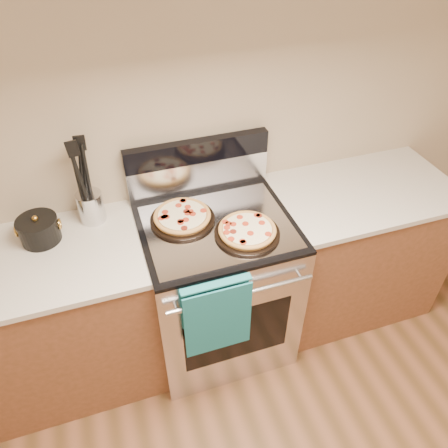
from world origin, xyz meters
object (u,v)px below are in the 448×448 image
object	(u,v)px
saucepan	(39,231)
pepperoni_pizza_back	(182,217)
utensil_crock	(91,207)
range_body	(217,287)
pepperoni_pizza_front	(247,231)

from	to	relation	value
saucepan	pepperoni_pizza_back	bearing A→B (deg)	-7.81
utensil_crock	saucepan	world-z (taller)	utensil_crock
pepperoni_pizza_back	range_body	bearing A→B (deg)	-24.45
pepperoni_pizza_back	saucepan	size ratio (longest dim) A/B	1.73
range_body	pepperoni_pizza_front	size ratio (longest dim) A/B	2.90
pepperoni_pizza_back	saucepan	world-z (taller)	saucepan
utensil_crock	saucepan	size ratio (longest dim) A/B	0.86
pepperoni_pizza_back	utensil_crock	distance (m)	0.45
utensil_crock	saucepan	bearing A→B (deg)	-162.65
saucepan	range_body	bearing A→B (deg)	-11.12
range_body	pepperoni_pizza_front	bearing A→B (deg)	-48.67
range_body	saucepan	xyz separation A→B (m)	(-0.82, 0.16, 0.52)
saucepan	utensil_crock	bearing A→B (deg)	17.35
range_body	pepperoni_pizza_front	xyz separation A→B (m)	(0.11, -0.13, 0.50)
range_body	utensil_crock	world-z (taller)	utensil_crock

